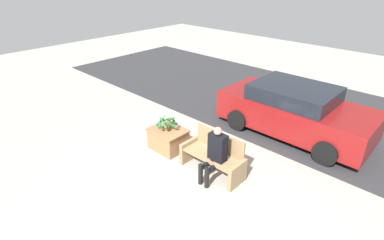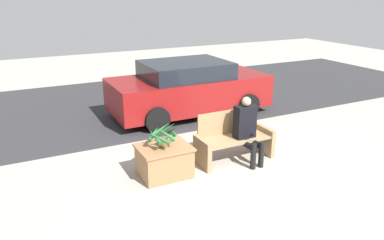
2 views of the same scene
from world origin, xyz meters
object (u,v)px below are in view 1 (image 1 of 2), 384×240
at_px(planter_box, 168,139).
at_px(potted_plant, 167,122).
at_px(parked_car, 294,110).
at_px(person_seated, 215,152).
at_px(bench, 214,156).

distance_m(planter_box, potted_plant, 0.48).
height_order(planter_box, parked_car, parked_car).
bearing_deg(planter_box, person_seated, -4.66).
height_order(bench, planter_box, bench).
bearing_deg(bench, person_seated, -47.32).
xyz_separation_m(planter_box, parked_car, (1.94, 2.97, 0.40)).
height_order(person_seated, planter_box, person_seated).
bearing_deg(parked_car, person_seated, -95.37).
bearing_deg(bench, planter_box, -177.64).
height_order(person_seated, potted_plant, person_seated).
xyz_separation_m(bench, planter_box, (-1.46, -0.06, -0.11)).
bearing_deg(parked_car, bench, -99.19).
bearing_deg(planter_box, bench, 2.36).
bearing_deg(planter_box, potted_plant, 147.60).
relative_size(bench, person_seated, 1.20).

